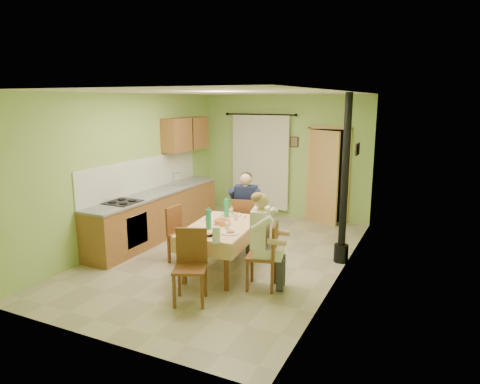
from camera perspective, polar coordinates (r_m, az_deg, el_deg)
The scene contains 17 objects.
floor at distance 7.59m, azimuth -2.05°, elevation -8.49°, with size 4.00×6.00×0.01m, color tan.
room_shell at distance 7.15m, azimuth -2.16°, elevation 5.28°, with size 4.04×6.04×2.82m.
kitchen_run at distance 8.63m, azimuth -10.96°, elevation -2.78°, with size 0.64×3.64×1.56m.
upper_cabinets at distance 9.51m, azimuth -7.23°, elevation 7.70°, with size 0.35×1.40×0.70m, color brown.
curtain at distance 10.06m, azimuth 2.71°, elevation 4.09°, with size 1.70×0.07×2.22m.
doorway at distance 9.59m, azimuth 11.37°, elevation 2.18°, with size 0.96×0.44×2.15m.
dining_table at distance 6.82m, azimuth -2.49°, elevation -7.50°, with size 1.10×1.65×0.76m.
tableware at distance 6.59m, azimuth -2.76°, elevation -4.16°, with size 0.90×1.58×0.33m.
chair_far at distance 7.81m, azimuth 0.71°, elevation -5.62°, with size 0.50×0.50×0.97m.
chair_near at distance 5.90m, azimuth -6.63°, elevation -11.77°, with size 0.56×0.56×0.99m.
chair_right at distance 6.28m, azimuth 3.06°, elevation -10.18°, with size 0.49×0.49×0.97m.
chair_left at distance 7.29m, azimuth -7.72°, elevation -7.05°, with size 0.42×0.42×0.94m.
man_far at distance 7.66m, azimuth 0.74°, elevation -1.39°, with size 0.64×0.56×1.39m.
man_right at distance 6.08m, azimuth 2.99°, elevation -5.04°, with size 0.54×0.63×1.39m.
stove_flue at distance 7.23m, azimuth 13.65°, elevation -1.40°, with size 0.24×0.24×2.80m.
picture_back at distance 9.80m, azimuth 7.25°, elevation 6.66°, with size 0.19×0.03×0.23m, color black.
picture_right at distance 7.66m, azimuth 15.41°, elevation 5.54°, with size 0.03×0.31×0.21m, color brown.
Camera 1 is at (3.28, -6.30, 2.68)m, focal length 32.00 mm.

